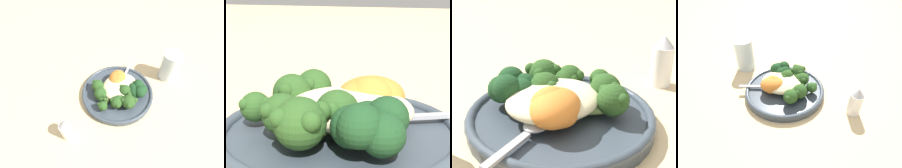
% 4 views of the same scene
% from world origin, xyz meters
% --- Properties ---
extents(ground_plane, '(4.00, 4.00, 0.00)m').
position_xyz_m(ground_plane, '(0.00, 0.00, 0.00)').
color(ground_plane, '#D6B784').
extents(plate, '(0.24, 0.24, 0.02)m').
position_xyz_m(plate, '(0.00, 0.01, 0.01)').
color(plate, '#38424C').
rests_on(plate, ground_plane).
extents(quinoa_mound, '(0.12, 0.10, 0.03)m').
position_xyz_m(quinoa_mound, '(-0.01, 0.01, 0.04)').
color(quinoa_mound, beige).
rests_on(quinoa_mound, plate).
extents(broccoli_stalk_0, '(0.08, 0.06, 0.04)m').
position_xyz_m(broccoli_stalk_0, '(0.04, -0.04, 0.04)').
color(broccoli_stalk_0, '#8EB25B').
rests_on(broccoli_stalk_0, plate).
extents(broccoli_stalk_1, '(0.11, 0.05, 0.04)m').
position_xyz_m(broccoli_stalk_1, '(0.05, -0.01, 0.04)').
color(broccoli_stalk_1, '#8EB25B').
rests_on(broccoli_stalk_1, plate).
extents(broccoli_stalk_2, '(0.10, 0.04, 0.03)m').
position_xyz_m(broccoli_stalk_2, '(0.04, 0.00, 0.03)').
color(broccoli_stalk_2, '#8EB25B').
rests_on(broccoli_stalk_2, plate).
extents(broccoli_stalk_3, '(0.11, 0.06, 0.03)m').
position_xyz_m(broccoli_stalk_3, '(0.06, 0.02, 0.03)').
color(broccoli_stalk_3, '#8EB25B').
rests_on(broccoli_stalk_3, plate).
extents(broccoli_stalk_4, '(0.09, 0.10, 0.04)m').
position_xyz_m(broccoli_stalk_4, '(0.03, 0.04, 0.04)').
color(broccoli_stalk_4, '#8EB25B').
rests_on(broccoli_stalk_4, plate).
extents(broccoli_stalk_5, '(0.07, 0.09, 0.03)m').
position_xyz_m(broccoli_stalk_5, '(0.02, 0.03, 0.04)').
color(broccoli_stalk_5, '#8EB25B').
rests_on(broccoli_stalk_5, plate).
extents(broccoli_stalk_6, '(0.05, 0.12, 0.04)m').
position_xyz_m(broccoli_stalk_6, '(0.01, 0.07, 0.04)').
color(broccoli_stalk_6, '#8EB25B').
rests_on(broccoli_stalk_6, plate).
extents(broccoli_stalk_7, '(0.04, 0.09, 0.04)m').
position_xyz_m(broccoli_stalk_7, '(-0.01, 0.03, 0.04)').
color(broccoli_stalk_7, '#8EB25B').
rests_on(broccoli_stalk_7, plate).
extents(sweet_potato_chunk_0, '(0.05, 0.05, 0.04)m').
position_xyz_m(sweet_potato_chunk_0, '(-0.03, -0.01, 0.04)').
color(sweet_potato_chunk_0, orange).
rests_on(sweet_potato_chunk_0, plate).
extents(sweet_potato_chunk_1, '(0.06, 0.07, 0.03)m').
position_xyz_m(sweet_potato_chunk_1, '(-0.03, -0.02, 0.04)').
color(sweet_potato_chunk_1, orange).
rests_on(sweet_potato_chunk_1, plate).
extents(sweet_potato_chunk_2, '(0.09, 0.08, 0.04)m').
position_xyz_m(sweet_potato_chunk_2, '(-0.02, -0.02, 0.04)').
color(sweet_potato_chunk_2, orange).
rests_on(sweet_potato_chunk_2, plate).
extents(sweet_potato_chunk_3, '(0.07, 0.07, 0.04)m').
position_xyz_m(sweet_potato_chunk_3, '(-0.03, -0.02, 0.04)').
color(sweet_potato_chunk_3, orange).
rests_on(sweet_potato_chunk_3, plate).
extents(kale_tuft, '(0.06, 0.06, 0.04)m').
position_xyz_m(kale_tuft, '(-0.04, 0.06, 0.04)').
color(kale_tuft, '#193D1E').
rests_on(kale_tuft, plate).
extents(spoon, '(0.11, 0.06, 0.01)m').
position_xyz_m(spoon, '(-0.05, -0.02, 0.03)').
color(spoon, '#A3A3A8').
rests_on(spoon, plate).
extents(water_glass, '(0.06, 0.06, 0.11)m').
position_xyz_m(water_glass, '(-0.19, 0.07, 0.05)').
color(water_glass, silver).
rests_on(water_glass, ground_plane).
extents(salt_shaker, '(0.03, 0.03, 0.08)m').
position_xyz_m(salt_shaker, '(0.20, 0.02, 0.04)').
color(salt_shaker, white).
rests_on(salt_shaker, ground_plane).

